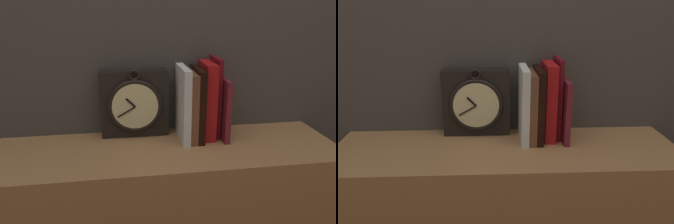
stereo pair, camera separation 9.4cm
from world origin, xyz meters
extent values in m
cube|color=#47423D|center=(0.00, 0.18, 1.30)|extent=(6.00, 0.05, 2.60)
cube|color=black|center=(-0.09, 0.12, 1.03)|extent=(0.22, 0.05, 0.22)
torus|color=black|center=(-0.09, 0.09, 1.03)|extent=(0.17, 0.01, 0.17)
cylinder|color=beige|center=(-0.09, 0.09, 1.03)|extent=(0.14, 0.01, 0.14)
cube|color=black|center=(-0.10, 0.08, 1.04)|extent=(0.03, 0.00, 0.03)
cube|color=black|center=(-0.12, 0.08, 1.01)|extent=(0.06, 0.00, 0.03)
torus|color=black|center=(-0.09, 0.09, 1.13)|extent=(0.04, 0.01, 0.04)
cube|color=white|center=(0.06, 0.07, 1.03)|extent=(0.02, 0.15, 0.23)
cube|color=brown|center=(0.08, 0.07, 1.03)|extent=(0.02, 0.15, 0.22)
cube|color=black|center=(0.10, 0.07, 1.03)|extent=(0.02, 0.15, 0.23)
cube|color=#B21417|center=(0.14, 0.08, 1.04)|extent=(0.03, 0.13, 0.24)
cube|color=maroon|center=(0.17, 0.09, 1.05)|extent=(0.01, 0.11, 0.25)
cube|color=maroon|center=(0.18, 0.07, 1.02)|extent=(0.02, 0.15, 0.19)
camera|label=1|loc=(-0.14, -0.89, 1.34)|focal=35.00mm
camera|label=2|loc=(-0.04, -0.89, 1.34)|focal=35.00mm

